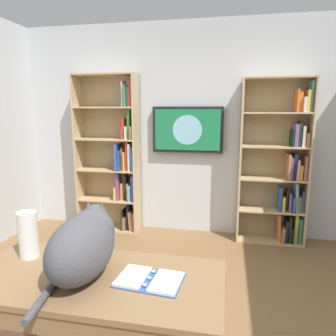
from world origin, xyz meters
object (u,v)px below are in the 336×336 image
Objects in this scene: cat at (85,243)px; bookshelf_right at (116,158)px; bookshelf_left at (281,169)px; desk at (95,300)px; open_binder at (149,280)px; paper_towel_roll at (28,235)px; wall_mounted_tv at (188,130)px.

bookshelf_right is at bearing -72.95° from cat.
bookshelf_right is 3.21× the size of cat.
desk is at bearing 62.29° from bookshelf_left.
open_binder is (-0.29, -0.03, 0.13)m from desk.
open_binder is 1.27× the size of paper_towel_roll.
wall_mounted_tv is at bearing -94.56° from cat.
desk is 2.08× the size of cat.
desk is at bearing 6.06° from open_binder.
cat is (-0.75, 2.44, -0.04)m from bookshelf_right.
bookshelf_left is 1.49× the size of desk.
bookshelf_right is 2.55m from cat.
bookshelf_left is at bearing -118.97° from cat.
bookshelf_right reaches higher than paper_towel_roll.
bookshelf_left reaches higher than desk.
open_binder is at bearing 67.57° from bookshelf_left.
cat is (1.35, 2.44, 0.02)m from bookshelf_left.
wall_mounted_tv is 2.52m from paper_towel_roll.
bookshelf_left is at bearing -112.43° from open_binder.
open_binder is (1.01, 2.44, -0.15)m from bookshelf_left.
bookshelf_left is 7.19× the size of paper_towel_roll.
paper_towel_roll is (0.42, -0.12, -0.04)m from cat.
paper_towel_roll is (-0.33, 2.31, -0.09)m from bookshelf_right.
wall_mounted_tv is at bearing -104.48° from paper_towel_roll.
desk is (-0.80, 2.47, -0.35)m from bookshelf_right.
bookshelf_left is 2.79m from cat.
bookshelf_left is 2.64m from open_binder.
desk is at bearing 86.69° from wall_mounted_tv.
bookshelf_left is 2.10m from bookshelf_right.
wall_mounted_tv is 3.27× the size of paper_towel_roll.
bookshelf_left reaches higher than wall_mounted_tv.
desk is at bearing 107.99° from bookshelf_right.
desk is at bearing 151.00° from cat.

